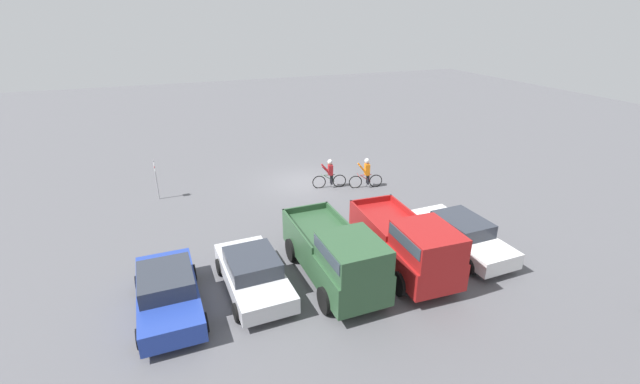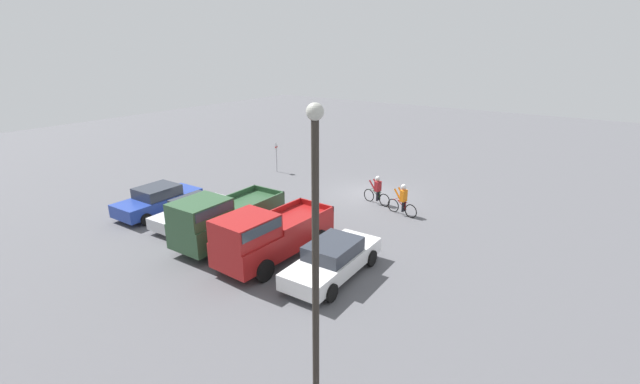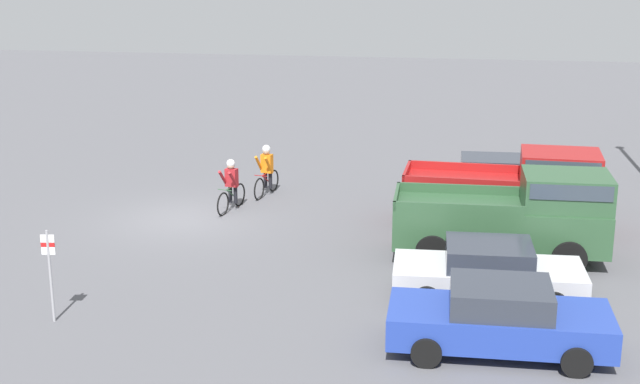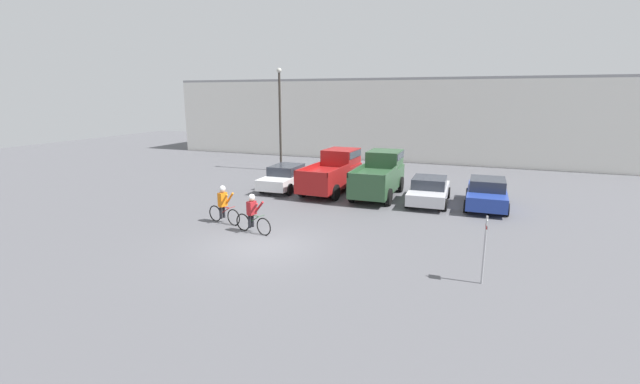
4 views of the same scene
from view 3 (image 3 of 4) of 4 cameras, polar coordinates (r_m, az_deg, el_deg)
ground_plane at (r=27.13m, az=-8.68°, el=-1.71°), size 80.00×80.00×0.00m
sedan_0 at (r=29.10m, az=11.11°, el=0.84°), size 2.02×4.81×1.43m
pickup_truck_0 at (r=26.28m, az=12.51°, el=0.24°), size 2.32×5.57×2.31m
pickup_truck_1 at (r=23.60m, az=12.52°, el=-1.45°), size 2.24×5.48×2.36m
sedan_1 at (r=21.08m, az=10.72°, el=-5.01°), size 2.14×4.44×1.35m
sedan_2 at (r=18.47m, az=11.41°, el=-7.94°), size 2.06×4.49×1.46m
cyclist_0 at (r=27.61m, az=-5.70°, el=0.49°), size 1.84×0.55×1.65m
cyclist_1 at (r=29.19m, az=-3.44°, el=1.46°), size 1.85×0.55×1.71m
fire_lane_sign at (r=20.15m, az=-16.91°, el=-4.59°), size 0.06×0.30×2.10m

